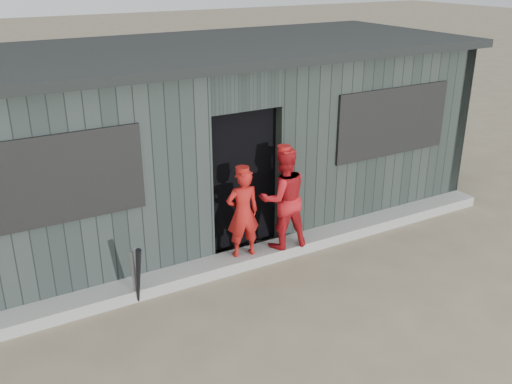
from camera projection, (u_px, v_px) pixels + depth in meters
ground at (339, 332)px, 6.14m from camera, size 80.00×80.00×0.00m
curb at (255, 256)px, 7.58m from camera, size 8.00×0.36×0.15m
bat_left at (138, 274)px, 6.52m from camera, size 0.15×0.33×0.78m
bat_mid at (134, 276)px, 6.54m from camera, size 0.12×0.16×0.71m
bat_right at (138, 276)px, 6.46m from camera, size 0.08×0.28×0.79m
player_red_left at (243, 213)px, 7.23m from camera, size 0.47×0.34×1.19m
player_red_right at (283, 198)px, 7.44m from camera, size 0.74×0.61×1.38m
player_grey_back at (260, 197)px, 8.01m from camera, size 0.71×0.56×1.27m
dugout at (199, 137)px, 8.47m from camera, size 8.30×3.30×2.62m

